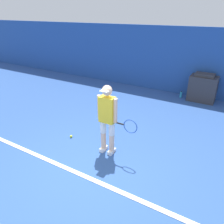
% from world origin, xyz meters
% --- Properties ---
extents(ground_plane, '(24.00, 24.00, 0.00)m').
position_xyz_m(ground_plane, '(0.00, 0.00, 0.00)').
color(ground_plane, '#2D5193').
extents(back_wall, '(24.00, 0.10, 2.50)m').
position_xyz_m(back_wall, '(0.00, 5.62, 1.25)').
color(back_wall, '#234C99').
rests_on(back_wall, ground_plane).
extents(court_baseline, '(21.60, 0.10, 0.01)m').
position_xyz_m(court_baseline, '(0.00, -0.18, 0.01)').
color(court_baseline, white).
rests_on(court_baseline, ground_plane).
extents(tennis_player, '(0.96, 0.28, 1.62)m').
position_xyz_m(tennis_player, '(0.03, 0.78, 0.90)').
color(tennis_player, beige).
rests_on(tennis_player, ground_plane).
extents(tennis_ball, '(0.07, 0.07, 0.07)m').
position_xyz_m(tennis_ball, '(-1.13, 0.82, 0.03)').
color(tennis_ball, '#D1E533').
rests_on(tennis_ball, ground_plane).
extents(covered_chair, '(0.93, 0.58, 1.01)m').
position_xyz_m(covered_chair, '(1.26, 5.23, 0.48)').
color(covered_chair, '#333338').
rests_on(covered_chair, ground_plane).
extents(water_bottle, '(0.08, 0.08, 0.24)m').
position_xyz_m(water_bottle, '(0.55, 5.19, 0.11)').
color(water_bottle, '#33ADD6').
rests_on(water_bottle, ground_plane).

